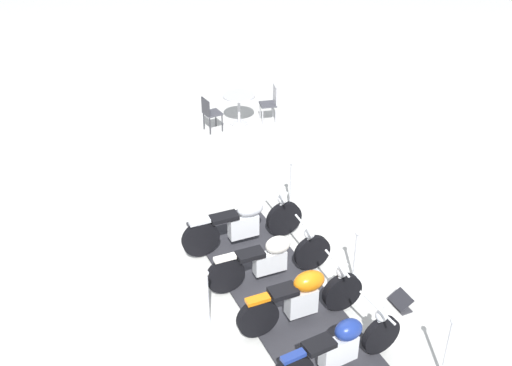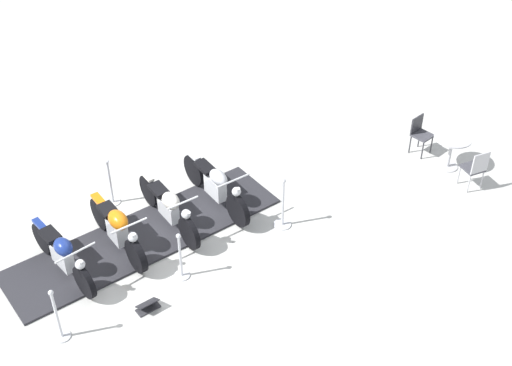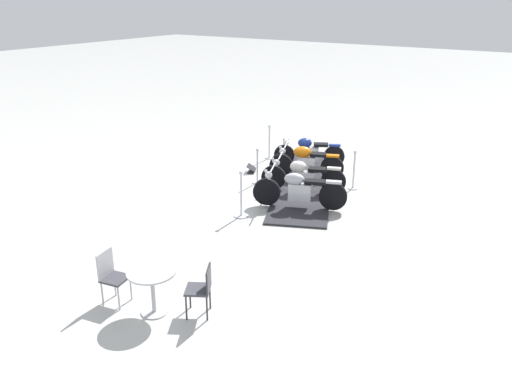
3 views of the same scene
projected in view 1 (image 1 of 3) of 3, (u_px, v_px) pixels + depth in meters
ground_plane at (284, 301)px, 10.27m from camera, size 80.00×80.00×0.00m
display_platform at (284, 300)px, 10.26m from camera, size 3.55×5.65×0.05m
motorcycle_navy at (341, 346)px, 8.74m from camera, size 1.95×1.19×0.93m
motorcycle_copper at (303, 297)px, 9.58m from camera, size 2.01×1.02×0.97m
motorcycle_cream at (272, 257)px, 10.46m from camera, size 2.13×1.00×0.97m
motorcycle_chrome at (245, 223)px, 11.31m from camera, size 2.20×1.09×1.00m
stanchion_right_front at (446, 356)px, 8.72m from camera, size 0.29×0.29×1.10m
stanchion_right_mid at (355, 263)px, 10.56m from camera, size 0.29×0.29×1.02m
stanchion_left_mid at (208, 306)px, 9.60m from camera, size 0.29×0.29×1.09m
stanchion_right_rear at (291, 196)px, 12.39m from camera, size 0.35×0.35×1.14m
info_placard at (400, 303)px, 10.13m from camera, size 0.38×0.46×0.23m
cafe_table at (239, 102)px, 15.73m from camera, size 0.82×0.82×0.79m
cafe_chair_near_table at (210, 112)px, 15.41m from camera, size 0.55×0.55×0.88m
cafe_chair_across_table at (271, 101)px, 15.89m from camera, size 0.46×0.46×0.96m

